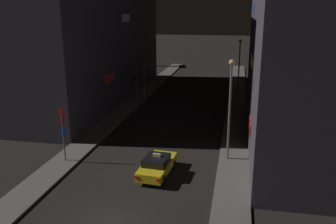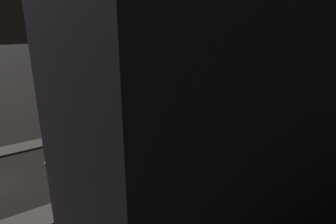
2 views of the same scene
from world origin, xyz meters
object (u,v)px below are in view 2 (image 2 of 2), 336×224
at_px(sign_pole_left, 56,117).
at_px(traffic_light_left_kerb, 178,97).
at_px(traffic_light_overhead, 209,90).
at_px(street_lamp_near_block, 134,124).
at_px(taxi, 73,162).
at_px(street_lamp_far_block, 289,92).

bearing_deg(sign_pole_left, traffic_light_left_kerb, 85.08).
xyz_separation_m(traffic_light_overhead, street_lamp_near_block, (8.76, -16.04, 1.26)).
distance_m(taxi, traffic_light_overhead, 20.17).
xyz_separation_m(traffic_light_left_kerb, street_lamp_far_block, (11.41, 6.92, 1.97)).
height_order(traffic_light_overhead, street_lamp_far_block, street_lamp_far_block).
bearing_deg(traffic_light_overhead, taxi, -78.51).
distance_m(traffic_light_left_kerb, street_lamp_far_block, 13.49).
bearing_deg(traffic_light_left_kerb, street_lamp_far_block, 31.22).
height_order(taxi, street_lamp_near_block, street_lamp_near_block).
relative_size(traffic_light_overhead, street_lamp_far_block, 0.69).
height_order(sign_pole_left, street_lamp_near_block, street_lamp_near_block).
xyz_separation_m(traffic_light_overhead, sign_pole_left, (-3.44, -18.76, -1.06)).
distance_m(sign_pole_left, street_lamp_near_block, 12.71).
bearing_deg(street_lamp_far_block, street_lamp_near_block, -91.57).
bearing_deg(sign_pole_left, traffic_light_overhead, 79.62).
bearing_deg(taxi, street_lamp_near_block, 36.32).
bearing_deg(taxi, traffic_light_left_kerb, 110.76).
relative_size(taxi, street_lamp_near_block, 0.60).
height_order(traffic_light_overhead, traffic_light_left_kerb, traffic_light_overhead).
height_order(taxi, street_lamp_far_block, street_lamp_far_block).
relative_size(traffic_light_overhead, street_lamp_near_block, 0.69).
bearing_deg(sign_pole_left, street_lamp_far_block, 60.18).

